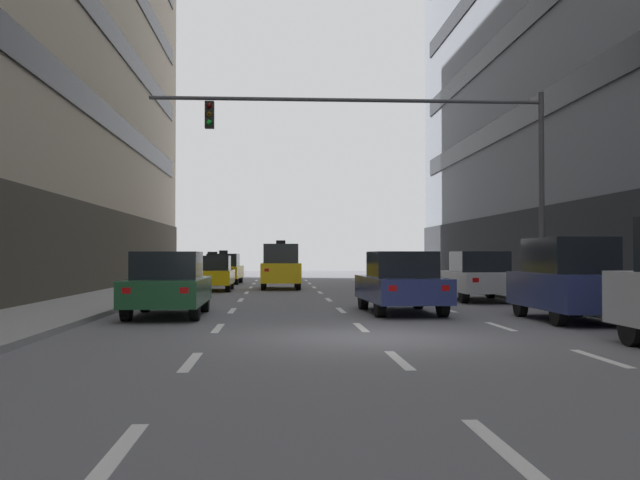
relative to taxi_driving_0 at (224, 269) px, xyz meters
name	(u,v)px	position (x,y,z in m)	size (l,w,h in m)	color
ground_plane	(373,338)	(4.78, -26.63, -0.82)	(120.00, 120.00, 0.00)	slate
lane_stripe_l1_s2	(117,453)	(1.66, -34.63, -0.82)	(0.16, 2.00, 0.01)	silver
lane_stripe_l1_s3	(191,362)	(1.66, -29.63, -0.82)	(0.16, 2.00, 0.01)	silver
lane_stripe_l1_s4	(218,328)	(1.66, -24.63, -0.82)	(0.16, 2.00, 0.01)	silver
lane_stripe_l1_s5	(232,311)	(1.66, -19.63, -0.82)	(0.16, 2.00, 0.01)	silver
lane_stripe_l1_s6	(241,300)	(1.66, -14.63, -0.82)	(0.16, 2.00, 0.01)	silver
lane_stripe_l1_s7	(247,293)	(1.66, -9.63, -0.82)	(0.16, 2.00, 0.01)	silver
lane_stripe_l1_s8	(251,287)	(1.66, -4.63, -0.82)	(0.16, 2.00, 0.01)	silver
lane_stripe_l1_s9	(254,284)	(1.66, 0.37, -0.82)	(0.16, 2.00, 0.01)	silver
lane_stripe_l1_s10	(256,280)	(1.66, 5.37, -0.82)	(0.16, 2.00, 0.01)	silver
lane_stripe_l2_s2	(501,447)	(4.78, -34.63, -0.82)	(0.16, 2.00, 0.01)	silver
lane_stripe_l2_s3	(399,360)	(4.78, -29.63, -0.82)	(0.16, 2.00, 0.01)	silver
lane_stripe_l2_s4	(361,327)	(4.78, -24.63, -0.82)	(0.16, 2.00, 0.01)	silver
lane_stripe_l2_s5	(341,310)	(4.78, -19.63, -0.82)	(0.16, 2.00, 0.01)	silver
lane_stripe_l2_s6	(329,300)	(4.78, -14.63, -0.82)	(0.16, 2.00, 0.01)	silver
lane_stripe_l2_s7	(320,292)	(4.78, -9.63, -0.82)	(0.16, 2.00, 0.01)	silver
lane_stripe_l2_s8	(314,287)	(4.78, -4.63, -0.82)	(0.16, 2.00, 0.01)	silver
lane_stripe_l2_s9	(310,283)	(4.78, 0.37, -0.82)	(0.16, 2.00, 0.01)	silver
lane_stripe_l2_s10	(306,280)	(4.78, 5.37, -0.82)	(0.16, 2.00, 0.01)	silver
lane_stripe_l3_s3	(600,358)	(7.89, -29.63, -0.82)	(0.16, 2.00, 0.01)	silver
lane_stripe_l3_s4	(500,326)	(7.89, -24.63, -0.82)	(0.16, 2.00, 0.01)	silver
lane_stripe_l3_s5	(448,310)	(7.89, -19.63, -0.82)	(0.16, 2.00, 0.01)	silver
lane_stripe_l3_s6	(415,299)	(7.89, -14.63, -0.82)	(0.16, 2.00, 0.01)	silver
lane_stripe_l3_s7	(393,292)	(7.89, -9.63, -0.82)	(0.16, 2.00, 0.01)	silver
lane_stripe_l3_s8	(377,287)	(7.89, -4.63, -0.82)	(0.16, 2.00, 0.01)	silver
lane_stripe_l3_s9	(365,283)	(7.89, 0.37, -0.82)	(0.16, 2.00, 0.01)	silver
lane_stripe_l3_s10	(355,280)	(7.89, 5.37, -0.82)	(0.16, 2.00, 0.01)	silver
taxi_driving_0	(224,269)	(0.00, 0.00, 0.00)	(2.02, 4.52, 1.85)	black
car_driving_1	(168,285)	(0.13, -21.49, 0.00)	(1.92, 4.49, 1.68)	black
car_driving_2	(401,283)	(6.33, -20.74, 0.01)	(2.05, 4.56, 1.69)	black
taxi_driving_3	(213,273)	(0.08, -7.84, -0.05)	(1.77, 4.19, 1.74)	black
taxi_driving_4	(281,267)	(3.12, -6.07, 0.23)	(1.83, 4.36, 2.29)	black
car_parked_2	(568,280)	(9.95, -23.38, 0.17)	(1.74, 4.14, 2.00)	black
car_parked_3	(478,276)	(9.95, -15.49, 0.02)	(1.98, 4.60, 1.72)	black
traffic_signal_0	(418,147)	(7.40, -17.73, 4.19)	(12.53, 0.35, 6.68)	#4C4C51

